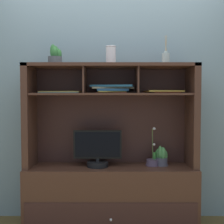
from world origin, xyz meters
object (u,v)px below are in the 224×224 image
Objects in this scene: magazine_stack_right at (113,89)px; potted_fern at (163,157)px; potted_succulent at (56,57)px; ceramic_vase at (112,55)px; magazine_stack_left at (165,92)px; magazine_stack_centre at (62,92)px; potted_orchid at (154,161)px; diffuser_bottle at (167,59)px; media_console at (112,179)px; tv_monitor at (99,151)px.

potted_fern is at bearing -1.45° from magazine_stack_right.
magazine_stack_right is at bearing 178.55° from potted_fern.
potted_succulent reaches higher than ceramic_vase.
magazine_stack_centre is at bearing -178.23° from magazine_stack_left.
potted_orchid is 0.99m from diffuser_bottle.
diffuser_bottle is at bearing 2.48° from potted_succulent.
magazine_stack_centre reaches higher than potted_fern.
ceramic_vase is at bearing 5.73° from potted_succulent.
media_console is 0.54m from potted_fern.
tv_monitor is 0.63m from potted_fern.
potted_fern is at bearing 3.80° from potted_orchid.
magazine_stack_centre is at bearing -179.19° from potted_orchid.
media_console reaches higher than magazine_stack_right.
ceramic_vase is (-0.52, 0.01, 0.03)m from diffuser_bottle.
tv_monitor is 2.54× the size of ceramic_vase.
ceramic_vase reaches higher than magazine_stack_right.
potted_orchid is at bearing 2.57° from potted_succulent.
potted_orchid is 0.68m from magazine_stack_left.
magazine_stack_centre reaches higher than tv_monitor.
potted_succulent reaches higher than tv_monitor.
media_console reaches higher than tv_monitor.
media_console is 4.34× the size of potted_orchid.
magazine_stack_centre reaches higher than potted_orchid.
magazine_stack_left is (0.02, 0.01, 0.63)m from potted_fern.
potted_orchid is 1.11m from magazine_stack_centre.
diffuser_bottle reaches higher than potted_orchid.
magazine_stack_right is (0.49, 0.03, 0.03)m from magazine_stack_centre.
ceramic_vase is (0.48, 0.02, 0.35)m from magazine_stack_centre.
ceramic_vase is at bearing 179.22° from diffuser_bottle.
magazine_stack_left is 0.31m from diffuser_bottle.
magazine_stack_right reaches higher than magazine_stack_centre.
magazine_stack_centre is 2.27× the size of ceramic_vase.
potted_succulent is at bearing -173.62° from magazine_stack_right.
potted_fern is at bearing 4.67° from tv_monitor.
magazine_stack_right is at bearing 177.34° from potted_orchid.
magazine_stack_right is (-0.39, 0.02, 0.70)m from potted_orchid.
potted_fern is 0.70× the size of diffuser_bottle.
tv_monitor is (-0.13, -0.03, 0.28)m from media_console.
tv_monitor is at bearing -5.21° from magazine_stack_centre.
ceramic_vase is (0.00, 0.02, 1.19)m from media_console.
media_console is 3.95× the size of magazine_stack_centre.
potted_succulent is 0.53m from ceramic_vase.
potted_fern is 0.53× the size of magazine_stack_left.
magazine_stack_centre is (-0.99, -0.03, -0.01)m from magazine_stack_left.
magazine_stack_left is at bearing 128.14° from diffuser_bottle.
potted_succulent is 1.03× the size of ceramic_vase.
ceramic_vase is at bearing -149.08° from magazine_stack_right.
potted_orchid reaches higher than tv_monitor.
ceramic_vase is at bearing 178.47° from potted_orchid.
media_console is at bearing -178.47° from diffuser_bottle.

